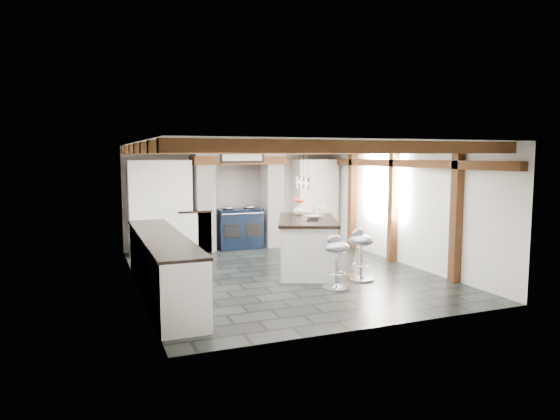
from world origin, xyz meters
name	(u,v)px	position (x,y,z in m)	size (l,w,h in m)	color
ground	(283,274)	(0.00, 0.00, 0.00)	(6.00, 6.00, 0.00)	black
room_shell	(228,208)	(-0.61, 1.42, 1.07)	(6.00, 6.03, 6.00)	white
range_cooker	(239,228)	(0.00, 2.68, 0.47)	(1.00, 0.63, 0.99)	black
kitchen_island	(307,244)	(0.51, 0.09, 0.49)	(1.69, 2.19, 1.28)	white
bar_stool_near	(360,248)	(1.06, -0.87, 0.54)	(0.54, 0.54, 0.87)	silver
bar_stool_far	(336,256)	(0.41, -1.23, 0.53)	(0.52, 0.52, 0.85)	silver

